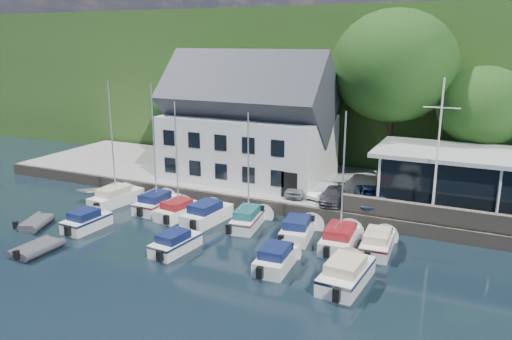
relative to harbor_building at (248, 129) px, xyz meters
The scene contains 33 objects.
ground 18.70m from the harbor_building, 67.01° to the right, with size 180.00×180.00×0.00m, color black.
quay 8.57m from the harbor_building, ahead, with size 60.00×13.00×1.00m, color #999A94.
quay_face 10.14m from the harbor_building, 38.16° to the right, with size 60.00×0.30×1.00m, color #62594E.
hillside 46.11m from the harbor_building, 81.25° to the left, with size 160.00×75.00×16.00m, color #325620.
field_patch 56.60m from the harbor_building, 74.34° to the left, with size 50.00×30.00×0.30m, color #5D6B35.
harbor_building is the anchor object (origin of this frame).
club_pavilion 18.15m from the harbor_building, ahead, with size 13.20×7.20×4.10m, color black, non-canonical shape.
seawall 20.03m from the harbor_building, 15.03° to the right, with size 18.00×0.50×1.20m, color #62594E.
gangway 13.23m from the harbor_building, 141.71° to the right, with size 1.20×6.00×1.40m, color silver, non-canonical shape.
car_silver 7.62m from the harbor_building, 26.07° to the right, with size 1.54×3.82×1.30m, color #A9AAAE.
car_white 9.19m from the harbor_building, 18.77° to the right, with size 1.17×3.35×1.10m, color white.
car_dgrey 10.36m from the harbor_building, 22.76° to the right, with size 1.56×3.84×1.11m, color #313137.
car_blue 12.58m from the harbor_building, 15.20° to the right, with size 1.62×4.10×1.40m, color navy.
flagpole 16.67m from the harbor_building, 15.43° to the right, with size 2.29×0.20×9.53m, color white, non-canonical shape.
tree_0 12.60m from the harbor_building, 152.52° to the left, with size 5.75×5.75×7.85m, color #1B3810, non-canonical shape.
tree_1 7.95m from the harbor_building, 139.29° to the left, with size 7.86×7.86×10.74m, color #1B3810, non-canonical shape.
tree_2 6.62m from the harbor_building, 62.44° to the left, with size 7.19×7.19×9.82m, color #1B3810, non-canonical shape.
tree_3 12.66m from the harbor_building, 25.24° to the left, with size 10.56×10.56×14.44m, color #1B3810, non-canonical shape.
tree_4 19.06m from the harbor_building, 15.50° to the left, with size 7.26×7.26×9.92m, color #1B3810, non-canonical shape.
boat_r1_0 11.56m from the harbor_building, 131.17° to the right, with size 1.88×6.73×9.00m, color white, non-canonical shape.
boat_r1_1 9.33m from the harbor_building, 113.60° to the right, with size 2.11×5.64×8.97m, color white, non-canonical shape.
boat_r1_2 9.26m from the harbor_building, 98.29° to the right, with size 1.92×5.39×8.33m, color white, non-canonical shape.
boat_r1_3 10.26m from the harbor_building, 82.80° to the right, with size 1.99×6.13×1.56m, color white, non-canonical shape.
boat_r1_4 9.56m from the harbor_building, 63.77° to the right, with size 1.73×6.14×8.56m, color white, non-canonical shape.
boat_r1_5 12.91m from the harbor_building, 47.74° to the right, with size 1.96×5.76×1.40m, color white, non-canonical shape.
boat_r1_6 14.51m from the harbor_building, 39.90° to the right, with size 2.08×6.35×8.95m, color white, non-canonical shape.
boat_r1_7 16.75m from the harbor_building, 33.47° to the right, with size 1.87×5.94×1.37m, color white, non-canonical shape.
boat_r2_0 15.73m from the harbor_building, 112.59° to the right, with size 1.85×4.88×1.43m, color white, non-canonical shape.
boat_r2_2 15.28m from the harbor_building, 82.11° to the right, with size 1.73×5.07×1.35m, color white, non-canonical shape.
boat_r2_3 16.90m from the harbor_building, 58.08° to the right, with size 1.88×5.32×1.39m, color white, non-canonical shape.
boat_r2_4 19.58m from the harbor_building, 47.67° to the right, with size 2.16×6.39×1.54m, color white, non-canonical shape.
dinghy_0 18.39m from the harbor_building, 122.16° to the right, with size 1.82×3.03×0.71m, color #3A393E, non-canonical shape.
dinghy_1 19.79m from the harbor_building, 107.27° to the right, with size 1.91×3.18×0.74m, color #3A393E, non-canonical shape.
Camera 1 is at (11.91, -21.95, 12.87)m, focal length 35.00 mm.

